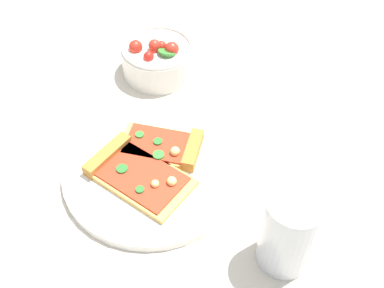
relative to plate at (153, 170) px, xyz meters
name	(u,v)px	position (x,y,z in m)	size (l,w,h in m)	color
ground_plane	(165,167)	(0.01, 0.02, -0.01)	(2.40, 2.40, 0.00)	beige
plate	(153,170)	(0.00, 0.00, 0.00)	(0.27, 0.27, 0.01)	white
pizza_slice_near	(167,147)	(0.01, 0.04, 0.01)	(0.13, 0.08, 0.02)	#E5B256
pizza_slice_far	(135,173)	(-0.02, -0.02, 0.01)	(0.17, 0.14, 0.02)	#E5B256
salad_bowl	(158,58)	(-0.05, 0.24, 0.03)	(0.13, 0.13, 0.07)	white
soda_glass	(289,233)	(0.21, -0.10, 0.05)	(0.07, 0.07, 0.12)	silver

